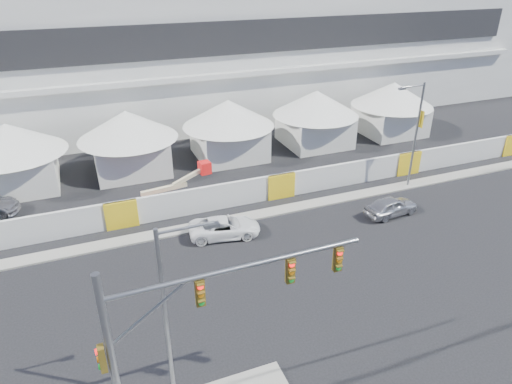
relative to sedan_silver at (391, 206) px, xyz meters
name	(u,v)px	position (x,y,z in m)	size (l,w,h in m)	color
ground	(291,350)	(-12.30, -9.08, -0.69)	(160.00, 160.00, 0.00)	black
far_curb	(441,179)	(7.70, 3.42, -0.63)	(80.00, 1.20, 0.12)	gray
stadium	(210,27)	(-3.59, 32.43, 8.76)	(80.00, 24.80, 21.98)	silver
tent_row	(180,130)	(-11.80, 14.92, 2.45)	(53.40, 8.40, 5.40)	silver
hoarding_fence	(281,186)	(-6.30, 5.42, 0.31)	(70.00, 0.25, 2.00)	silver
scaffold_tower	(478,45)	(33.70, 26.92, 5.31)	(4.40, 4.40, 12.00)	#595B60
sedan_silver	(391,206)	(0.00, 0.00, 0.00)	(4.07, 1.64, 1.39)	#ACACB1
pickup_curb	(225,227)	(-12.07, 1.71, -0.04)	(4.74, 2.19, 1.32)	white
traffic_mast	(169,347)	(-18.24, -11.28, 3.85)	(9.62, 0.78, 8.05)	gray
streetlight_median	(171,309)	(-17.83, -9.88, 4.24)	(2.31, 0.23, 8.33)	slate
streetlight_curb	(415,129)	(4.06, 3.42, 4.24)	(2.52, 0.57, 8.50)	gray
boom_lift	(160,202)	(-15.49, 6.42, 0.18)	(6.47, 1.87, 3.23)	red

